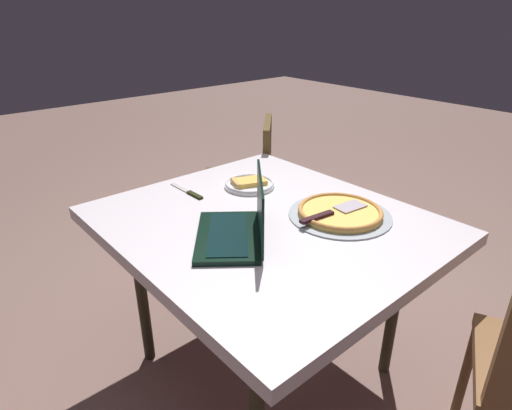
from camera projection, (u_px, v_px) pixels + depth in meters
name	position (u px, v px, depth m)	size (l,w,h in m)	color
ground_plane	(265.00, 362.00, 1.91)	(12.00, 12.00, 0.00)	brown
dining_table	(266.00, 232.00, 1.63)	(1.18, 1.04, 0.71)	silver
laptop	(239.00, 226.00, 1.45)	(0.41, 0.39, 0.23)	black
pizza_plate	(249.00, 184.00, 1.89)	(0.22, 0.22, 0.04)	white
pizza_tray	(340.00, 212.00, 1.62)	(0.39, 0.39, 0.03)	#9AA3AC
table_knife	(189.00, 192.00, 1.83)	(0.22, 0.02, 0.01)	beige
chair_far	(247.00, 177.00, 2.59)	(0.60, 0.60, 0.84)	#513F1F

